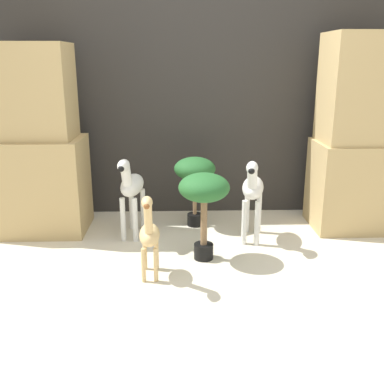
# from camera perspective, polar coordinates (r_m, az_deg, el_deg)

# --- Properties ---
(ground_plane) EXTENTS (14.00, 14.00, 0.00)m
(ground_plane) POSITION_cam_1_polar(r_m,az_deg,el_deg) (2.85, 2.13, -12.37)
(ground_plane) COLOR beige
(wall_back) EXTENTS (6.40, 0.08, 2.20)m
(wall_back) POSITION_cam_1_polar(r_m,az_deg,el_deg) (4.06, 0.81, 12.63)
(wall_back) COLOR #2D2B28
(wall_back) RESTS_ON ground_plane
(rock_pillar_left) EXTENTS (0.73, 0.54, 1.50)m
(rock_pillar_left) POSITION_cam_1_polar(r_m,az_deg,el_deg) (3.81, -19.13, 5.17)
(rock_pillar_left) COLOR tan
(rock_pillar_left) RESTS_ON ground_plane
(rock_pillar_right) EXTENTS (0.73, 0.54, 1.58)m
(rock_pillar_right) POSITION_cam_1_polar(r_m,az_deg,el_deg) (3.92, 20.82, 6.35)
(rock_pillar_right) COLOR tan
(rock_pillar_right) RESTS_ON ground_plane
(zebra_right) EXTENTS (0.24, 0.50, 0.68)m
(zebra_right) POSITION_cam_1_polar(r_m,az_deg,el_deg) (3.48, 7.71, 0.24)
(zebra_right) COLOR silver
(zebra_right) RESTS_ON ground_plane
(zebra_left) EXTENTS (0.22, 0.50, 0.68)m
(zebra_left) POSITION_cam_1_polar(r_m,az_deg,el_deg) (3.55, -7.73, 0.56)
(zebra_left) COLOR silver
(zebra_left) RESTS_ON ground_plane
(giraffe_figurine) EXTENTS (0.14, 0.40, 0.61)m
(giraffe_figurine) POSITION_cam_1_polar(r_m,az_deg,el_deg) (2.89, -5.45, -5.18)
(giraffe_figurine) COLOR tan
(giraffe_figurine) RESTS_ON ground_plane
(potted_palm_front) EXTENTS (0.34, 0.34, 0.60)m
(potted_palm_front) POSITION_cam_1_polar(r_m,az_deg,el_deg) (3.74, 0.36, 2.49)
(potted_palm_front) COLOR black
(potted_palm_front) RESTS_ON ground_plane
(potted_palm_back) EXTENTS (0.35, 0.35, 0.63)m
(potted_palm_back) POSITION_cam_1_polar(r_m,az_deg,el_deg) (3.09, 1.54, -0.19)
(potted_palm_back) COLOR black
(potted_palm_back) RESTS_ON ground_plane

